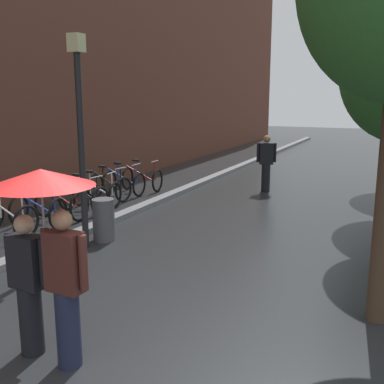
% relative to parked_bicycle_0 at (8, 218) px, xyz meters
% --- Properties ---
extents(ground_plane, '(80.00, 80.00, 0.00)m').
position_rel_parked_bicycle_0_xyz_m(ground_plane, '(4.55, -3.17, -0.38)').
color(ground_plane, '#26282B').
extents(building_facade, '(8.00, 36.00, 10.41)m').
position_rel_parked_bicycle_0_xyz_m(building_facade, '(-5.45, 6.83, 4.83)').
color(building_facade, brown).
rests_on(building_facade, ground).
extents(kerb_strip, '(0.30, 36.00, 0.12)m').
position_rel_parked_bicycle_0_xyz_m(kerb_strip, '(1.35, 6.83, -0.32)').
color(kerb_strip, slate).
rests_on(kerb_strip, ground).
extents(parked_bicycle_0, '(1.09, 0.72, 0.96)m').
position_rel_parked_bicycle_0_xyz_m(parked_bicycle_0, '(0.00, 0.00, 0.00)').
color(parked_bicycle_0, black).
rests_on(parked_bicycle_0, ground).
extents(parked_bicycle_1, '(1.16, 0.83, 0.96)m').
position_rel_parked_bicycle_0_xyz_m(parked_bicycle_1, '(0.12, 0.74, 0.00)').
color(parked_bicycle_1, black).
rests_on(parked_bicycle_1, ground).
extents(parked_bicycle_2, '(1.09, 0.71, 0.96)m').
position_rel_parked_bicycle_0_xyz_m(parked_bicycle_2, '(0.15, 1.49, 0.00)').
color(parked_bicycle_2, black).
rests_on(parked_bicycle_2, ground).
extents(parked_bicycle_3, '(1.11, 0.74, 0.96)m').
position_rel_parked_bicycle_0_xyz_m(parked_bicycle_3, '(0.20, 2.24, 0.00)').
color(parked_bicycle_3, black).
rests_on(parked_bicycle_3, ground).
extents(parked_bicycle_4, '(1.17, 0.84, 0.96)m').
position_rel_parked_bicycle_0_xyz_m(parked_bicycle_4, '(0.18, 2.84, 0.00)').
color(parked_bicycle_4, black).
rests_on(parked_bicycle_4, ground).
extents(parked_bicycle_5, '(1.15, 0.81, 0.96)m').
position_rel_parked_bicycle_0_xyz_m(parked_bicycle_5, '(-0.03, 3.65, 0.00)').
color(parked_bicycle_5, black).
rests_on(parked_bicycle_5, ground).
extents(parked_bicycle_6, '(1.09, 0.71, 0.96)m').
position_rel_parked_bicycle_0_xyz_m(parked_bicycle_6, '(-0.01, 4.39, 0.00)').
color(parked_bicycle_6, black).
rests_on(parked_bicycle_6, ground).
extents(parked_bicycle_7, '(1.12, 0.77, 0.96)m').
position_rel_parked_bicycle_0_xyz_m(parked_bicycle_7, '(0.15, 5.15, 0.00)').
color(parked_bicycle_7, black).
rests_on(parked_bicycle_7, ground).
extents(couple_under_umbrella, '(1.14, 1.11, 2.13)m').
position_rel_parked_bicycle_0_xyz_m(couple_under_umbrella, '(4.01, -3.23, 1.03)').
color(couple_under_umbrella, black).
rests_on(couple_under_umbrella, ground).
extents(street_lamp_post, '(0.24, 0.24, 3.93)m').
position_rel_parked_bicycle_0_xyz_m(street_lamp_post, '(1.95, 0.04, 1.94)').
color(street_lamp_post, black).
rests_on(street_lamp_post, ground).
extents(litter_bin, '(0.44, 0.44, 0.85)m').
position_rel_parked_bicycle_0_xyz_m(litter_bin, '(2.01, 0.55, 0.05)').
color(litter_bin, '#4C4C51').
rests_on(litter_bin, ground).
extents(pedestrian_walking_midground, '(0.55, 0.36, 1.71)m').
position_rel_parked_bicycle_0_xyz_m(pedestrian_walking_midground, '(3.61, 6.60, 0.50)').
color(pedestrian_walking_midground, black).
rests_on(pedestrian_walking_midground, ground).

